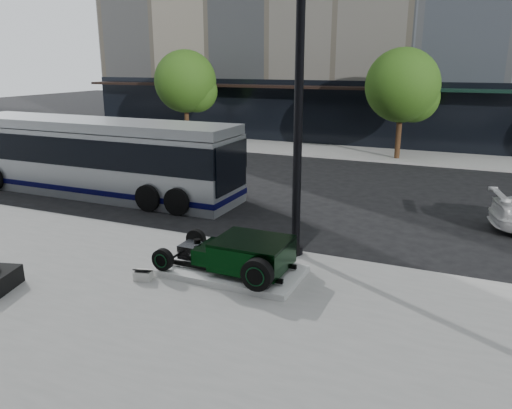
% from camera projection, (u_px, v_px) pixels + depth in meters
% --- Properties ---
extents(ground, '(120.00, 120.00, 0.00)m').
position_uv_depth(ground, '(300.00, 230.00, 15.68)').
color(ground, black).
rests_on(ground, ground).
extents(sidewalk_far, '(70.00, 4.00, 0.12)m').
position_uv_depth(sidewalk_far, '(381.00, 155.00, 27.97)').
color(sidewalk_far, gray).
rests_on(sidewalk_far, ground).
extents(street_trees, '(29.80, 3.80, 5.70)m').
position_uv_depth(street_trees, '(405.00, 88.00, 25.69)').
color(street_trees, black).
rests_on(street_trees, sidewalk_far).
extents(display_plinth, '(3.40, 1.80, 0.15)m').
position_uv_depth(display_plinth, '(232.00, 271.00, 12.15)').
color(display_plinth, silver).
rests_on(display_plinth, sidewalk_near).
extents(hot_rod, '(3.22, 2.00, 0.81)m').
position_uv_depth(hot_rod, '(244.00, 254.00, 11.88)').
color(hot_rod, black).
rests_on(hot_rod, display_plinth).
extents(info_plaque, '(0.46, 0.39, 0.31)m').
position_uv_depth(info_plaque, '(143.00, 275.00, 11.80)').
color(info_plaque, silver).
rests_on(info_plaque, sidewalk_near).
extents(lamppost, '(0.41, 0.41, 7.39)m').
position_uv_depth(lamppost, '(298.00, 126.00, 12.49)').
color(lamppost, black).
rests_on(lamppost, sidewalk_near).
extents(transit_bus, '(12.12, 2.88, 2.92)m').
position_uv_depth(transit_bus, '(95.00, 156.00, 19.72)').
color(transit_bus, '#A1A6AA').
rests_on(transit_bus, ground).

